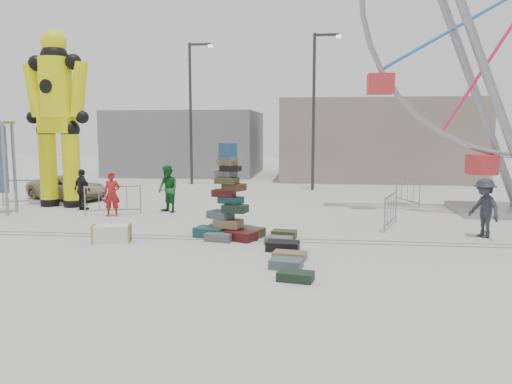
# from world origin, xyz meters

# --- Properties ---
(ground) EXTENTS (90.00, 90.00, 0.00)m
(ground) POSITION_xyz_m (0.00, 0.00, 0.00)
(ground) COLOR #9E9E99
(ground) RESTS_ON ground
(track_line_near) EXTENTS (40.00, 0.04, 0.01)m
(track_line_near) POSITION_xyz_m (0.00, 0.60, 0.00)
(track_line_near) COLOR #47443F
(track_line_near) RESTS_ON ground
(track_line_far) EXTENTS (40.00, 0.04, 0.01)m
(track_line_far) POSITION_xyz_m (0.00, 1.00, 0.00)
(track_line_far) COLOR #47443F
(track_line_far) RESTS_ON ground
(building_right) EXTENTS (12.00, 8.00, 5.00)m
(building_right) POSITION_xyz_m (7.00, 20.00, 2.50)
(building_right) COLOR gray
(building_right) RESTS_ON ground
(building_left) EXTENTS (10.00, 8.00, 4.40)m
(building_left) POSITION_xyz_m (-6.00, 22.00, 2.20)
(building_left) COLOR gray
(building_left) RESTS_ON ground
(lamp_post_right) EXTENTS (1.41, 0.25, 8.00)m
(lamp_post_right) POSITION_xyz_m (3.09, 13.00, 4.48)
(lamp_post_right) COLOR #2D2D30
(lamp_post_right) RESTS_ON ground
(lamp_post_left) EXTENTS (1.41, 0.25, 8.00)m
(lamp_post_left) POSITION_xyz_m (-3.91, 15.00, 4.48)
(lamp_post_left) COLOR #2D2D30
(lamp_post_left) RESTS_ON ground
(suitcase_tower) EXTENTS (2.14, 1.77, 2.77)m
(suitcase_tower) POSITION_xyz_m (0.65, 1.06, 0.77)
(suitcase_tower) COLOR #18464A
(suitcase_tower) RESTS_ON ground
(crash_test_dummy) EXTENTS (2.91, 1.28, 7.31)m
(crash_test_dummy) POSITION_xyz_m (-7.25, 6.08, 3.85)
(crash_test_dummy) COLOR black
(crash_test_dummy) RESTS_ON ground
(steamer_trunk) EXTENTS (1.14, 0.83, 0.48)m
(steamer_trunk) POSITION_xyz_m (-2.50, 0.00, 0.24)
(steamer_trunk) COLOR silver
(steamer_trunk) RESTS_ON ground
(row_case_0) EXTENTS (0.76, 0.55, 0.23)m
(row_case_0) POSITION_xyz_m (2.27, 1.10, 0.12)
(row_case_0) COLOR #373B1D
(row_case_0) RESTS_ON ground
(row_case_1) EXTENTS (0.79, 0.56, 0.21)m
(row_case_1) POSITION_xyz_m (2.18, 0.31, 0.11)
(row_case_1) COLOR #56595E
(row_case_1) RESTS_ON ground
(row_case_2) EXTENTS (0.89, 0.60, 0.25)m
(row_case_2) POSITION_xyz_m (2.34, -0.42, 0.12)
(row_case_2) COLOR black
(row_case_2) RESTS_ON ground
(row_case_3) EXTENTS (0.87, 0.59, 0.18)m
(row_case_3) POSITION_xyz_m (2.56, -1.25, 0.09)
(row_case_3) COLOR olive
(row_case_3) RESTS_ON ground
(row_case_4) EXTENTS (0.80, 0.65, 0.22)m
(row_case_4) POSITION_xyz_m (2.52, -2.07, 0.11)
(row_case_4) COLOR #455963
(row_case_4) RESTS_ON ground
(row_case_5) EXTENTS (0.81, 0.58, 0.20)m
(row_case_5) POSITION_xyz_m (2.78, -3.01, 0.10)
(row_case_5) COLOR black
(row_case_5) RESTS_ON ground
(barricade_dummy_a) EXTENTS (1.96, 0.58, 1.10)m
(barricade_dummy_a) POSITION_xyz_m (-8.81, 6.24, 0.55)
(barricade_dummy_a) COLOR gray
(barricade_dummy_a) RESTS_ON ground
(barricade_dummy_b) EXTENTS (2.00, 0.35, 1.10)m
(barricade_dummy_b) POSITION_xyz_m (-7.36, 6.47, 0.55)
(barricade_dummy_b) COLOR gray
(barricade_dummy_b) RESTS_ON ground
(barricade_dummy_c) EXTENTS (1.94, 0.70, 1.10)m
(barricade_dummy_c) POSITION_xyz_m (-4.31, 4.41, 0.55)
(barricade_dummy_c) COLOR gray
(barricade_dummy_c) RESTS_ON ground
(barricade_wheel_front) EXTENTS (0.72, 1.93, 1.10)m
(barricade_wheel_front) POSITION_xyz_m (5.60, 3.18, 0.55)
(barricade_wheel_front) COLOR gray
(barricade_wheel_front) RESTS_ON ground
(barricade_wheel_back) EXTENTS (0.71, 1.93, 1.10)m
(barricade_wheel_back) POSITION_xyz_m (7.01, 8.28, 0.55)
(barricade_wheel_back) COLOR gray
(barricade_wheel_back) RESTS_ON ground
(pedestrian_red) EXTENTS (0.68, 0.54, 1.62)m
(pedestrian_red) POSITION_xyz_m (-4.20, 4.08, 0.81)
(pedestrian_red) COLOR #A21718
(pedestrian_red) RESTS_ON ground
(pedestrian_green) EXTENTS (1.11, 1.08, 1.81)m
(pedestrian_green) POSITION_xyz_m (-2.42, 5.15, 0.90)
(pedestrian_green) COLOR #165A1F
(pedestrian_green) RESTS_ON ground
(pedestrian_black) EXTENTS (1.02, 0.81, 1.62)m
(pedestrian_black) POSITION_xyz_m (-5.92, 5.28, 0.81)
(pedestrian_black) COLOR black
(pedestrian_black) RESTS_ON ground
(pedestrian_grey) EXTENTS (1.05, 1.29, 1.73)m
(pedestrian_grey) POSITION_xyz_m (8.07, 1.93, 0.87)
(pedestrian_grey) COLOR #23242F
(pedestrian_grey) RESTS_ON ground
(parked_suv) EXTENTS (4.28, 3.14, 1.08)m
(parked_suv) POSITION_xyz_m (-8.02, 8.12, 0.54)
(parked_suv) COLOR #94875F
(parked_suv) RESTS_ON ground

